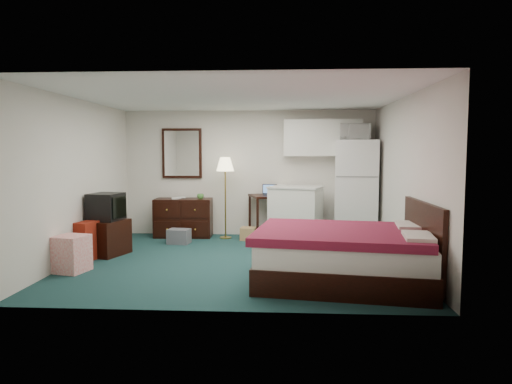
# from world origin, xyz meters

# --- Properties ---
(floor) EXTENTS (5.00, 4.50, 0.01)m
(floor) POSITION_xyz_m (0.00, 0.00, 0.00)
(floor) COLOR #133034
(floor) RESTS_ON ground
(ceiling) EXTENTS (5.00, 4.50, 0.01)m
(ceiling) POSITION_xyz_m (0.00, 0.00, 2.50)
(ceiling) COLOR silver
(ceiling) RESTS_ON walls
(walls) EXTENTS (5.01, 4.51, 2.50)m
(walls) POSITION_xyz_m (0.00, 0.00, 1.25)
(walls) COLOR silver
(walls) RESTS_ON floor
(mirror) EXTENTS (0.80, 0.06, 1.00)m
(mirror) POSITION_xyz_m (-1.35, 2.22, 1.65)
(mirror) COLOR white
(mirror) RESTS_ON walls
(upper_cabinets) EXTENTS (1.50, 0.35, 0.70)m
(upper_cabinets) POSITION_xyz_m (1.45, 2.08, 1.95)
(upper_cabinets) COLOR white
(upper_cabinets) RESTS_ON walls
(headboard) EXTENTS (0.06, 1.56, 1.00)m
(headboard) POSITION_xyz_m (2.46, -1.09, 0.55)
(headboard) COLOR black
(headboard) RESTS_ON walls
(dresser) EXTENTS (1.13, 0.54, 0.76)m
(dresser) POSITION_xyz_m (-1.28, 1.95, 0.38)
(dresser) COLOR black
(dresser) RESTS_ON floor
(floor_lamp) EXTENTS (0.37, 0.37, 1.58)m
(floor_lamp) POSITION_xyz_m (-0.43, 1.84, 0.79)
(floor_lamp) COLOR #B28F35
(floor_lamp) RESTS_ON floor
(desk) EXTENTS (0.84, 0.84, 0.84)m
(desk) POSITION_xyz_m (0.41, 1.93, 0.42)
(desk) COLOR black
(desk) RESTS_ON floor
(exercise_ball) EXTENTS (0.62, 0.62, 0.49)m
(exercise_ball) POSITION_xyz_m (0.66, 1.96, 0.25)
(exercise_ball) COLOR navy
(exercise_ball) RESTS_ON floor
(kitchen_counter) EXTENTS (1.08, 0.95, 1.00)m
(kitchen_counter) POSITION_xyz_m (0.94, 1.76, 0.50)
(kitchen_counter) COLOR white
(kitchen_counter) RESTS_ON floor
(fridge) EXTENTS (0.87, 0.87, 1.90)m
(fridge) POSITION_xyz_m (2.07, 1.85, 0.95)
(fridge) COLOR white
(fridge) RESTS_ON floor
(bed) EXTENTS (2.34, 1.94, 0.68)m
(bed) POSITION_xyz_m (1.46, -1.09, 0.34)
(bed) COLOR maroon
(bed) RESTS_ON floor
(tv_stand) EXTENTS (0.74, 0.77, 0.57)m
(tv_stand) POSITION_xyz_m (-2.21, 0.30, 0.29)
(tv_stand) COLOR black
(tv_stand) RESTS_ON floor
(suitcase) EXTENTS (0.31, 0.41, 0.60)m
(suitcase) POSITION_xyz_m (-2.35, -0.08, 0.30)
(suitcase) COLOR maroon
(suitcase) RESTS_ON floor
(retail_box) EXTENTS (0.49, 0.49, 0.51)m
(retail_box) POSITION_xyz_m (-2.28, -0.78, 0.26)
(retail_box) COLOR white
(retail_box) RESTS_ON floor
(file_bin) EXTENTS (0.42, 0.34, 0.27)m
(file_bin) POSITION_xyz_m (-1.21, 1.25, 0.13)
(file_bin) COLOR #5B5B63
(file_bin) RESTS_ON floor
(cardboard_box_a) EXTENTS (0.32, 0.28, 0.24)m
(cardboard_box_a) POSITION_xyz_m (0.03, 1.66, 0.12)
(cardboard_box_a) COLOR olive
(cardboard_box_a) RESTS_ON floor
(cardboard_box_b) EXTENTS (0.24, 0.28, 0.26)m
(cardboard_box_b) POSITION_xyz_m (0.45, 1.71, 0.13)
(cardboard_box_b) COLOR olive
(cardboard_box_b) RESTS_ON floor
(laptop) EXTENTS (0.31, 0.26, 0.20)m
(laptop) POSITION_xyz_m (0.44, 1.95, 0.94)
(laptop) COLOR black
(laptop) RESTS_ON desk
(crt_tv) EXTENTS (0.55, 0.58, 0.44)m
(crt_tv) POSITION_xyz_m (-2.19, 0.31, 0.79)
(crt_tv) COLOR black
(crt_tv) RESTS_ON tv_stand
(microwave) EXTENTS (0.59, 0.36, 0.38)m
(microwave) POSITION_xyz_m (2.05, 1.89, 2.09)
(microwave) COLOR white
(microwave) RESTS_ON fridge
(book_a) EXTENTS (0.18, 0.06, 0.24)m
(book_a) POSITION_xyz_m (-1.50, 1.91, 0.88)
(book_a) COLOR olive
(book_a) RESTS_ON dresser
(book_b) EXTENTS (0.17, 0.07, 0.24)m
(book_b) POSITION_xyz_m (-1.42, 2.01, 0.88)
(book_b) COLOR olive
(book_b) RESTS_ON dresser
(mug) EXTENTS (0.15, 0.13, 0.13)m
(mug) POSITION_xyz_m (-0.92, 1.89, 0.82)
(mug) COLOR #48883A
(mug) RESTS_ON dresser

